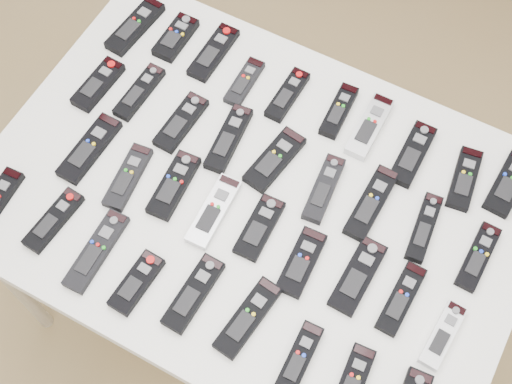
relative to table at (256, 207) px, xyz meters
The scene contains 37 objects.
ground 0.74m from the table, 143.05° to the left, with size 4.00×4.00×0.00m, color #977C4D.
table is the anchor object (origin of this frame).
remote_0 0.59m from the table, 151.18° to the left, with size 0.06×0.19×0.02m, color black.
remote_1 0.50m from the table, 143.04° to the left, with size 0.06×0.14×0.02m, color black.
remote_2 0.43m from the table, 133.40° to the left, with size 0.06×0.18×0.02m, color black.
remote_3 0.32m from the table, 123.68° to the left, with size 0.04×0.14×0.02m, color black.
remote_4 0.29m from the table, 102.60° to the left, with size 0.05×0.16×0.02m, color black.
remote_5 0.31m from the table, 76.63° to the left, with size 0.04×0.15×0.02m, color black.
remote_6 0.34m from the table, 61.96° to the left, with size 0.05×0.18×0.02m, color #B7B7BC.
remote_7 0.39m from the table, 44.21° to the left, with size 0.06×0.17×0.02m, color black.
remote_8 0.49m from the table, 33.07° to the left, with size 0.05×0.16×0.02m, color black.
remote_9 0.59m from the table, 31.09° to the left, with size 0.06×0.17×0.02m, color black.
remote_10 0.50m from the table, behind, with size 0.05×0.16×0.02m, color black.
remote_11 0.41m from the table, 164.03° to the left, with size 0.05×0.17×0.02m, color black.
remote_12 0.27m from the table, 161.41° to the left, with size 0.06×0.17×0.02m, color black.
remote_13 0.18m from the table, 142.26° to the left, with size 0.05×0.18×0.02m, color black.
remote_14 0.12m from the table, 92.47° to the left, with size 0.06×0.17×0.02m, color black.
remote_15 0.17m from the table, 32.98° to the left, with size 0.05×0.17×0.02m, color black.
remote_16 0.27m from the table, 23.18° to the left, with size 0.05×0.19×0.02m, color black.
remote_17 0.39m from the table, 15.67° to the left, with size 0.04×0.17×0.02m, color black.
remote_18 0.52m from the table, 10.86° to the left, with size 0.05×0.17×0.02m, color black.
remote_19 0.42m from the table, 168.58° to the right, with size 0.06×0.19×0.02m, color black.
remote_20 0.31m from the table, 160.02° to the right, with size 0.05×0.17×0.02m, color black.
remote_21 0.20m from the table, 158.14° to the right, with size 0.06×0.17×0.02m, color black.
remote_22 0.13m from the table, 126.85° to the right, with size 0.05×0.18×0.02m, color #B7B7BC.
remote_23 0.11m from the table, 56.32° to the right, with size 0.06×0.16×0.02m, color black.
remote_24 0.21m from the table, 30.85° to the right, with size 0.06×0.16×0.02m, color black.
remote_25 0.31m from the table, 13.61° to the right, with size 0.06×0.18×0.02m, color black.
remote_26 0.41m from the table, 10.52° to the right, with size 0.05×0.17×0.02m, color black.
remote_27 0.52m from the table, 11.86° to the right, with size 0.04×0.15×0.02m, color silver.
remote_29 0.47m from the table, 143.25° to the right, with size 0.05×0.16×0.02m, color black.
remote_30 0.39m from the table, 129.80° to the right, with size 0.05×0.20×0.02m, color black.
remote_31 0.34m from the table, 111.72° to the right, with size 0.05×0.15×0.02m, color black.
remote_32 0.28m from the table, 90.82° to the right, with size 0.05×0.18×0.02m, color black.
remote_33 0.30m from the table, 64.92° to the right, with size 0.05×0.18×0.02m, color black.
remote_34 0.40m from the table, 48.59° to the right, with size 0.05×0.16×0.02m, color black.
remote_35 0.47m from the table, 36.84° to the right, with size 0.05×0.15×0.02m, color black.
Camera 1 is at (0.48, -0.75, 2.25)m, focal length 50.00 mm.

